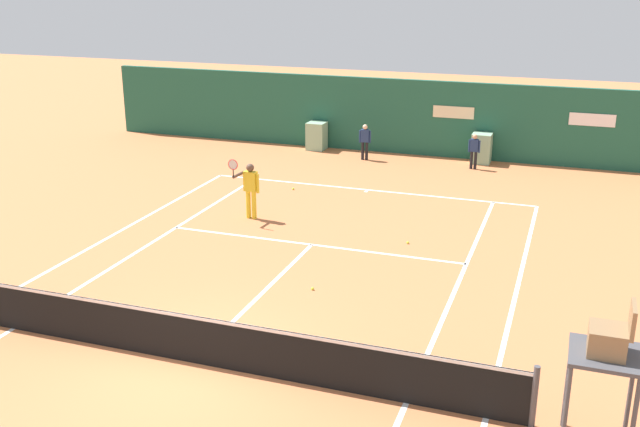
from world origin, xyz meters
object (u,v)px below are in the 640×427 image
at_px(ball_kid_left_post, 365,140).
at_px(tennis_ball_near_service_line, 408,243).
at_px(ball_kid_right_post, 474,149).
at_px(player_on_baseline, 250,186).
at_px(tennis_ball_by_sideline, 313,289).
at_px(tennis_ball_mid_court, 293,189).
at_px(umpire_chair, 607,352).

bearing_deg(ball_kid_left_post, tennis_ball_near_service_line, 105.32).
relative_size(ball_kid_right_post, ball_kid_left_post, 0.94).
bearing_deg(player_on_baseline, tennis_ball_by_sideline, 133.72).
bearing_deg(tennis_ball_mid_court, ball_kid_right_post, 41.87).
distance_m(umpire_chair, player_on_baseline, 12.33).
distance_m(player_on_baseline, tennis_ball_mid_court, 3.23).
distance_m(tennis_ball_by_sideline, tennis_ball_near_service_line, 3.81).
relative_size(umpire_chair, ball_kid_right_post, 1.90).
distance_m(player_on_baseline, ball_kid_right_post, 9.27).
relative_size(ball_kid_left_post, tennis_ball_near_service_line, 19.67).
height_order(player_on_baseline, ball_kid_left_post, player_on_baseline).
bearing_deg(umpire_chair, ball_kid_left_post, 27.31).
height_order(umpire_chair, tennis_ball_mid_court, umpire_chair).
distance_m(ball_kid_left_post, tennis_ball_mid_court, 4.76).
height_order(umpire_chair, ball_kid_right_post, umpire_chair).
height_order(ball_kid_right_post, tennis_ball_by_sideline, ball_kid_right_post).
distance_m(umpire_chair, tennis_ball_mid_court, 14.55).
relative_size(ball_kid_left_post, tennis_ball_by_sideline, 19.67).
xyz_separation_m(player_on_baseline, tennis_ball_near_service_line, (4.72, -0.52, -0.93)).
relative_size(player_on_baseline, tennis_ball_near_service_line, 27.20).
bearing_deg(player_on_baseline, tennis_ball_near_service_line, 177.93).
relative_size(umpire_chair, player_on_baseline, 1.30).
distance_m(umpire_chair, ball_kid_left_post, 17.73).
height_order(tennis_ball_mid_court, tennis_ball_near_service_line, same).
distance_m(tennis_ball_by_sideline, tennis_ball_mid_court, 7.89).
bearing_deg(tennis_ball_mid_court, ball_kid_left_post, 76.76).
bearing_deg(tennis_ball_mid_court, umpire_chair, -50.48).
relative_size(tennis_ball_mid_court, tennis_ball_near_service_line, 1.00).
xyz_separation_m(tennis_ball_mid_court, tennis_ball_near_service_line, (4.62, -3.61, 0.00)).
bearing_deg(ball_kid_right_post, umpire_chair, 106.06).
xyz_separation_m(player_on_baseline, tennis_ball_by_sideline, (3.37, -4.08, -0.93)).
bearing_deg(ball_kid_right_post, ball_kid_left_post, 1.47).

